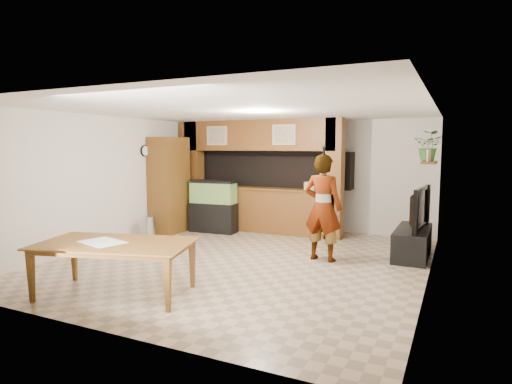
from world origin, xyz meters
The scene contains 20 objects.
floor centered at (0.00, 0.00, 0.00)m, with size 6.50×6.50×0.00m, color tan.
ceiling centered at (0.00, 0.00, 2.60)m, with size 6.50×6.50×0.00m, color white.
wall_back centered at (0.00, 3.25, 1.30)m, with size 6.00×6.00×0.00m, color beige.
wall_left centered at (-3.00, 0.00, 1.30)m, with size 6.50×6.50×0.00m, color beige.
wall_right centered at (3.00, 0.00, 1.30)m, with size 6.50×6.50×0.00m, color beige.
partition centered at (-0.95, 2.64, 1.31)m, with size 4.20×0.99×2.60m.
wall_clock centered at (-2.97, 1.00, 1.90)m, with size 0.05×0.25×0.25m.
wall_shelf centered at (2.85, 1.95, 1.70)m, with size 0.25×0.90×0.04m, color brown.
pantry_cabinet centered at (-2.70, 1.50, 1.10)m, with size 0.55×0.90×2.21m, color brown.
trash_can centered at (-2.58, 0.60, 0.25)m, with size 0.28×0.28×0.51m, color #B2B2B7.
aquarium centered at (-1.79, 1.95, 0.59)m, with size 1.10×0.41×1.21m.
tv_stand centered at (2.65, 1.57, 0.26)m, with size 0.57×1.55×0.52m, color black.
television centered at (2.65, 1.57, 0.90)m, with size 1.32×0.17×0.76m, color black.
photo_frame centered at (2.85, 1.75, 1.83)m, with size 0.03×0.16×0.22m, color tan.
potted_plant centered at (2.82, 2.24, 2.00)m, with size 0.51×0.44×0.57m, color #35692A.
person centered at (1.24, 0.61, 0.93)m, with size 0.68×0.45×1.87m, color tan.
microphone centered at (1.29, 0.45, 1.92)m, with size 0.04×0.04×0.17m, color black.
dining_table centered at (-0.74, -2.33, 0.36)m, with size 2.03×1.13×0.71m, color brown.
newspaper_a centered at (-0.90, -2.37, 0.72)m, with size 0.59×0.43×0.01m, color silver.
counter_box centered at (0.42, 2.45, 1.13)m, with size 0.26×0.18×0.18m, color tan.
Camera 1 is at (3.35, -6.53, 1.98)m, focal length 30.00 mm.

